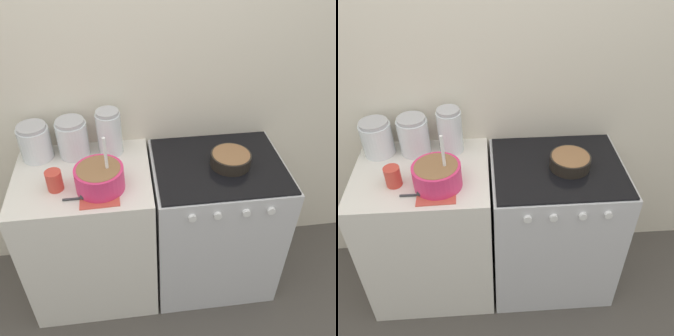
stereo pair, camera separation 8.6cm
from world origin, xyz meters
TOP-DOWN VIEW (x-y plane):
  - ground_plane at (0.00, 0.00)m, footprint 12.00×12.00m
  - wall_back at (0.00, 0.61)m, footprint 4.46×0.05m
  - countertop_cabinet at (-0.35, 0.29)m, footprint 0.71×0.59m
  - stove at (0.37, 0.29)m, footprint 0.72×0.61m
  - mixing_bowl at (-0.25, 0.18)m, footprint 0.24×0.24m
  - baking_pan at (0.43, 0.28)m, footprint 0.21×0.21m
  - storage_jar_left at (-0.60, 0.48)m, footprint 0.17×0.17m
  - storage_jar_middle at (-0.40, 0.48)m, footprint 0.17×0.17m
  - storage_jar_right at (-0.20, 0.48)m, footprint 0.13×0.13m
  - tin_can at (-0.47, 0.20)m, footprint 0.08×0.08m
  - recipe_page at (-0.26, 0.16)m, footprint 0.20×0.25m
  - measuring_spoon at (-0.34, 0.11)m, footprint 0.12×0.04m

SIDE VIEW (x-z plane):
  - ground_plane at x=0.00m, z-range 0.00..0.00m
  - stove at x=0.37m, z-range 0.00..0.90m
  - countertop_cabinet at x=-0.35m, z-range 0.00..0.90m
  - recipe_page at x=-0.26m, z-range 0.90..0.91m
  - measuring_spoon at x=-0.34m, z-range 0.90..0.93m
  - baking_pan at x=0.43m, z-range 0.90..0.97m
  - tin_can at x=-0.47m, z-range 0.90..1.01m
  - mixing_bowl at x=-0.25m, z-range 0.83..1.12m
  - storage_jar_left at x=-0.60m, z-range 0.89..1.09m
  - storage_jar_middle at x=-0.40m, z-range 0.89..1.10m
  - storage_jar_right at x=-0.20m, z-range 0.88..1.14m
  - wall_back at x=0.00m, z-range 0.00..2.40m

